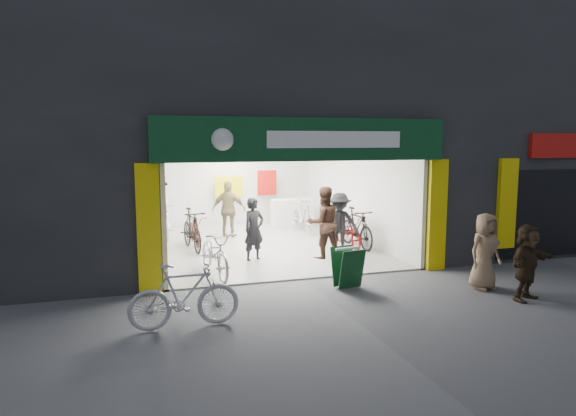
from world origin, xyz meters
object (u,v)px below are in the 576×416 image
bike_right_front (356,228)px  pedestrian_near (485,251)px  bike_left_front (215,253)px  sandwich_board (348,266)px  parked_bike (184,296)px

bike_right_front → pedestrian_near: 4.52m
bike_left_front → sandwich_board: (2.45, -1.75, -0.07)m
pedestrian_near → sandwich_board: bearing=151.5°
pedestrian_near → sandwich_board: (-2.65, 0.88, -0.33)m
sandwich_board → bike_right_front: bearing=54.6°
bike_right_front → parked_bike: bike_right_front is taller
bike_right_front → parked_bike: size_ratio=1.07×
bike_left_front → parked_bike: parked_bike is taller
bike_right_front → sandwich_board: bearing=-119.7°
bike_right_front → parked_bike: 7.19m
pedestrian_near → parked_bike: bearing=173.8°
parked_bike → pedestrian_near: 6.12m
bike_left_front → bike_right_front: (4.30, 1.81, 0.05)m
bike_right_front → pedestrian_near: pedestrian_near is taller
parked_bike → pedestrian_near: pedestrian_near is taller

